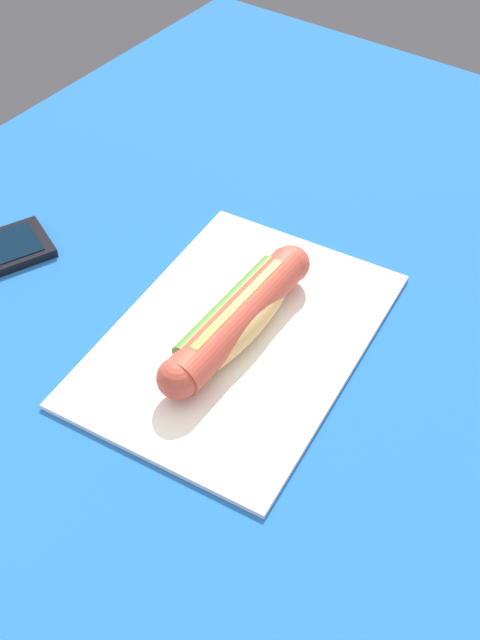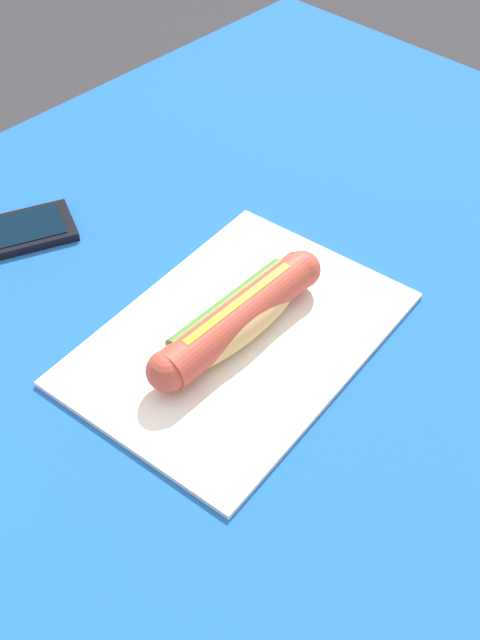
# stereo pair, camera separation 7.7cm
# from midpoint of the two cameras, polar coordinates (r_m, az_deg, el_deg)

# --- Properties ---
(ground_plane) EXTENTS (6.00, 6.00, 0.00)m
(ground_plane) POSITION_cam_midpoint_polar(r_m,az_deg,el_deg) (1.47, 2.61, -21.58)
(ground_plane) COLOR #2D2D33
(ground_plane) RESTS_ON ground
(dining_table) EXTENTS (1.23, 1.00, 0.77)m
(dining_table) POSITION_cam_midpoint_polar(r_m,az_deg,el_deg) (0.90, 3.95, -5.62)
(dining_table) COLOR brown
(dining_table) RESTS_ON ground
(paper_wrapper) EXTENTS (0.36, 0.27, 0.01)m
(paper_wrapper) POSITION_cam_midpoint_polar(r_m,az_deg,el_deg) (0.79, 2.79, -1.51)
(paper_wrapper) COLOR silver
(paper_wrapper) RESTS_ON dining_table
(hot_dog) EXTENTS (0.23, 0.05, 0.05)m
(hot_dog) POSITION_cam_midpoint_polar(r_m,az_deg,el_deg) (0.77, 2.81, -0.04)
(hot_dog) COLOR tan
(hot_dog) RESTS_ON paper_wrapper
(cell_phone) EXTENTS (0.17, 0.13, 0.01)m
(cell_phone) POSITION_cam_midpoint_polar(r_m,az_deg,el_deg) (0.93, -14.32, 5.98)
(cell_phone) COLOR black
(cell_phone) RESTS_ON dining_table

